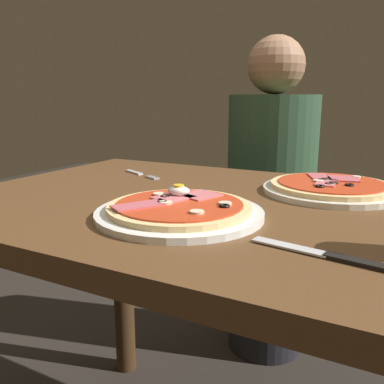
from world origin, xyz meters
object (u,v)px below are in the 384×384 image
diner_person (270,210)px  pizza_across_left (331,188)px  dining_table (200,260)px  fork (139,174)px  pizza_foreground (179,210)px  knife (329,256)px

diner_person → pizza_across_left: bearing=119.7°
dining_table → fork: 0.35m
pizza_foreground → fork: 0.43m
fork → knife: (0.57, -0.38, 0.00)m
pizza_foreground → diner_person: (-0.09, 0.83, -0.21)m
fork → dining_table: bearing=-31.5°
pizza_across_left → dining_table: bearing=-141.7°
pizza_across_left → knife: pizza_across_left is taller
knife → diner_person: size_ratio=0.17×
fork → knife: bearing=-33.5°
dining_table → pizza_foreground: 0.20m
dining_table → pizza_foreground: bearing=-79.0°
knife → pizza_across_left: bearing=99.5°
knife → diner_person: (-0.36, 0.91, -0.21)m
dining_table → fork: (-0.27, 0.17, 0.14)m
dining_table → pizza_foreground: pizza_foreground is taller
pizza_foreground → knife: size_ratio=1.53×
knife → fork: bearing=146.5°
knife → diner_person: bearing=111.5°
knife → pizza_foreground: bearing=164.3°
dining_table → pizza_foreground: size_ratio=3.48×
pizza_across_left → fork: size_ratio=2.00×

